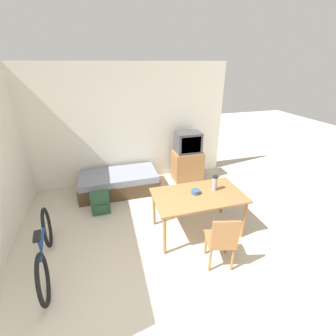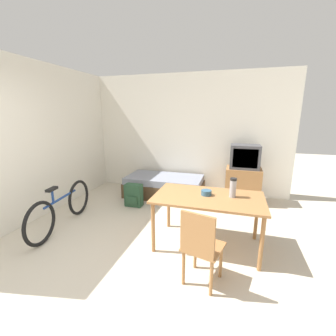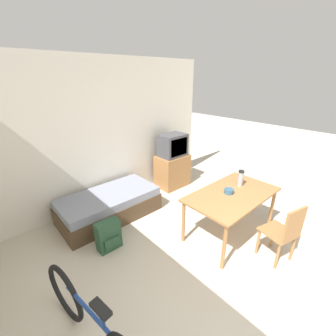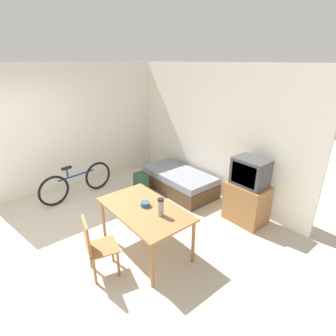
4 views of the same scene
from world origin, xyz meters
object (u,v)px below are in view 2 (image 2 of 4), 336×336
at_px(backpack, 134,195).
at_px(wooden_chair, 200,245).
at_px(mate_bowl, 206,193).
at_px(daybed, 164,186).
at_px(tv, 243,176).
at_px(thermos_flask, 233,187).
at_px(dining_table, 208,201).
at_px(bicycle, 62,208).

bearing_deg(backpack, wooden_chair, -48.01).
relative_size(mate_bowl, backpack, 0.31).
bearing_deg(daybed, tv, 4.82).
bearing_deg(thermos_flask, mate_bowl, -176.01).
distance_m(dining_table, thermos_flask, 0.38).
xyz_separation_m(wooden_chair, mate_bowl, (-0.06, 0.85, 0.28)).
relative_size(thermos_flask, backpack, 0.58).
relative_size(daybed, dining_table, 1.18).
relative_size(daybed, thermos_flask, 6.50).
relative_size(wooden_chair, thermos_flask, 3.34).
bearing_deg(daybed, mate_bowl, -55.83).
xyz_separation_m(wooden_chair, bicycle, (-2.35, 0.66, -0.16)).
height_order(wooden_chair, thermos_flask, thermos_flask).
relative_size(wooden_chair, bicycle, 0.53).
bearing_deg(daybed, dining_table, -55.65).
xyz_separation_m(daybed, thermos_flask, (1.48, -1.65, 0.65)).
xyz_separation_m(daybed, mate_bowl, (1.13, -1.67, 0.54)).
height_order(thermos_flask, backpack, thermos_flask).
bearing_deg(daybed, thermos_flask, -48.08).
height_order(wooden_chair, mate_bowl, wooden_chair).
bearing_deg(daybed, backpack, -119.65).
distance_m(daybed, wooden_chair, 2.80).
distance_m(wooden_chair, backpack, 2.42).
distance_m(tv, thermos_flask, 1.83).
height_order(dining_table, wooden_chair, wooden_chair).
xyz_separation_m(bicycle, backpack, (0.74, 1.12, -0.11)).
relative_size(wooden_chair, mate_bowl, 6.20).
xyz_separation_m(wooden_chair, thermos_flask, (0.29, 0.87, 0.39)).
height_order(daybed, dining_table, dining_table).
relative_size(daybed, mate_bowl, 12.09).
distance_m(dining_table, bicycle, 2.35).
distance_m(tv, backpack, 2.29).
bearing_deg(bicycle, backpack, 56.61).
height_order(daybed, backpack, daybed).
bearing_deg(thermos_flask, backpack, 154.22).
relative_size(thermos_flask, mate_bowl, 1.86).
bearing_deg(thermos_flask, dining_table, -168.04).
bearing_deg(bicycle, daybed, 58.04).
bearing_deg(dining_table, tv, 74.70).
xyz_separation_m(dining_table, bicycle, (-2.33, -0.14, -0.33)).
xyz_separation_m(bicycle, mate_bowl, (2.29, 0.19, 0.44)).
bearing_deg(dining_table, wooden_chair, -88.47).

